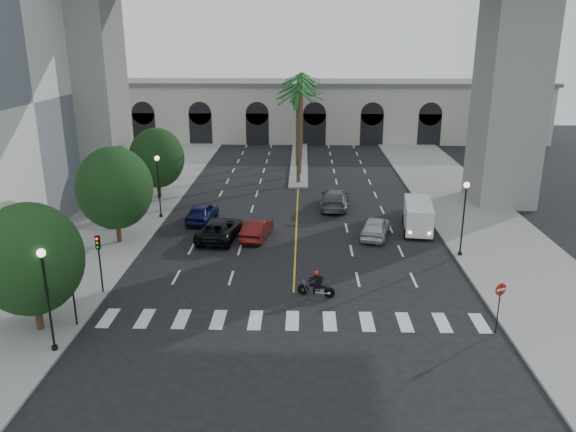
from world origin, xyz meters
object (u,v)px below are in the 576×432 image
Objects in this scene: car_a at (375,227)px; pedestrian_b at (24,254)px; lamp_post_left_near at (47,292)px; cargo_van at (418,215)px; car_c at (220,229)px; car_b at (257,229)px; car_e at (202,212)px; car_d at (335,198)px; do_not_enter_sign at (500,297)px; traffic_signal_far at (99,254)px; traffic_signal_near at (72,283)px; lamp_post_left_far at (159,181)px; lamp_post_right at (464,213)px; pedestrian_a at (41,279)px; motorcycle_rider at (317,285)px.

car_a is 2.75× the size of pedestrian_b.
lamp_post_left_near reaches higher than car_a.
car_c is at bearing -164.12° from cargo_van.
car_e is (-4.83, 3.97, 0.05)m from car_b.
car_b is 0.80× the size of car_c.
car_d is at bearing 59.10° from lamp_post_left_near.
traffic_signal_far is at bearing 145.14° from do_not_enter_sign.
traffic_signal_near is (0.10, 2.50, -0.71)m from lamp_post_left_near.
lamp_post_left_near reaches higher than traffic_signal_near.
lamp_post_left_far is 24.16m from lamp_post_right.
car_e is at bearing 67.89° from pedestrian_a.
car_a is at bearing 143.92° from lamp_post_right.
lamp_post_left_near is at bearing -131.01° from cargo_van.
motorcycle_rider is at bearing -48.56° from lamp_post_left_far.
lamp_post_right is 27.19m from pedestrian_a.
cargo_van is 15.97m from do_not_enter_sign.
car_b is (-4.34, 9.83, 0.01)m from motorcycle_rider.
car_b is at bearing 57.94° from car_d.
cargo_van is at bearing 109.31° from lamp_post_right.
pedestrian_b is at bearing -155.49° from cargo_van.
car_e is 15.70m from pedestrian_a.
lamp_post_left_near is at bearing -150.31° from lamp_post_right.
lamp_post_left_near is 1.47× the size of traffic_signal_near.
car_e is (3.53, 17.81, -1.72)m from traffic_signal_near.
lamp_post_left_far is at bearing 115.32° from do_not_enter_sign.
motorcycle_rider is 0.48× the size of car_a.
car_d reaches higher than car_a.
car_d is 3.49× the size of pedestrian_b.
traffic_signal_far is at bearing -164.02° from lamp_post_right.
car_a is 2.84× the size of pedestrian_a.
car_d reaches higher than car_c.
traffic_signal_near reaches higher than car_a.
pedestrian_b is (-9.91, -10.16, 0.20)m from car_e.
cargo_van is at bearing 58.55° from pedestrian_b.
traffic_signal_near is 14.90m from car_c.
traffic_signal_near reaches higher than do_not_enter_sign.
lamp_post_right is 25.02m from traffic_signal_near.
lamp_post_right is 20.66m from car_e.
cargo_van is (3.47, 1.52, 0.48)m from car_a.
lamp_post_left_far is 0.96× the size of cargo_van.
lamp_post_left_near and lamp_post_right have the same top height.
pedestrian_a reaches higher than car_b.
car_d is 25.49m from pedestrian_b.
cargo_van reaches higher than car_b.
car_e is (-9.17, 13.81, 0.06)m from motorcycle_rider.
pedestrian_a is (-24.35, -12.14, -0.31)m from cargo_van.
traffic_signal_far is 3.88m from pedestrian_a.
car_e is at bearing -56.09° from car_c.
pedestrian_a is (-3.46, 6.30, -2.26)m from lamp_post_left_near.
traffic_signal_near and traffic_signal_far have the same top height.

